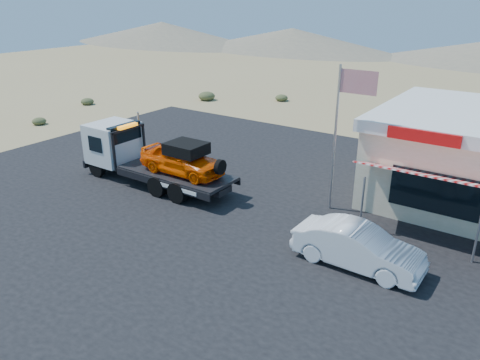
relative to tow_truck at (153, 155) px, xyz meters
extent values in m
plane|color=#998357|center=(3.39, -2.27, -1.44)|extent=(120.00, 120.00, 0.00)
cube|color=black|center=(5.39, 0.73, -1.43)|extent=(32.00, 24.00, 0.02)
cylinder|color=black|center=(-2.97, -0.93, -0.95)|extent=(0.93, 0.28, 0.93)
cylinder|color=black|center=(-2.97, 0.93, -0.95)|extent=(0.93, 0.28, 0.93)
cylinder|color=black|center=(1.20, -0.93, -0.95)|extent=(0.93, 0.51, 0.93)
cylinder|color=black|center=(1.20, 0.93, -0.95)|extent=(0.93, 0.51, 0.93)
cylinder|color=black|center=(2.40, -0.93, -0.95)|extent=(0.93, 0.51, 0.93)
cylinder|color=black|center=(2.40, 0.93, -0.95)|extent=(0.93, 0.51, 0.93)
cube|color=black|center=(0.46, 0.00, -0.81)|extent=(7.60, 0.93, 0.28)
cube|color=silver|center=(-2.69, 0.00, 0.16)|extent=(2.04, 2.18, 1.95)
cube|color=black|center=(-1.81, 0.00, 0.81)|extent=(0.32, 1.85, 0.83)
cube|color=black|center=(-1.54, 0.00, 0.11)|extent=(0.09, 2.04, 1.85)
cube|color=orange|center=(-1.54, 0.00, 1.18)|extent=(0.23, 1.11, 0.14)
cube|color=black|center=(1.48, 0.00, -0.56)|extent=(5.56, 2.13, 0.14)
imported|color=#F54F02|center=(1.85, 0.00, 0.21)|extent=(4.08, 1.64, 1.39)
cube|color=black|center=(2.13, 0.00, 0.73)|extent=(1.67, 1.39, 0.51)
imported|color=silver|center=(10.73, -1.43, -0.71)|extent=(4.32, 1.54, 1.42)
cube|color=red|center=(11.39, 2.47, 2.23)|extent=(2.60, 0.12, 0.45)
cylinder|color=#99999E|center=(9.89, 1.03, -0.32)|extent=(0.08, 0.08, 2.20)
cylinder|color=#99999E|center=(13.89, 1.03, -0.32)|extent=(0.08, 0.08, 2.20)
cylinder|color=#99999E|center=(8.09, 2.23, 1.58)|extent=(0.10, 0.10, 6.00)
cube|color=#B20C14|center=(8.84, 2.23, 3.98)|extent=(1.50, 0.02, 0.90)
ellipsoid|color=#3E4324|center=(-14.39, 3.36, -1.18)|extent=(0.95, 0.95, 0.51)
ellipsoid|color=#3E4324|center=(-16.80, 9.37, -1.16)|extent=(1.05, 1.05, 0.56)
ellipsoid|color=#3E4324|center=(-9.81, 16.33, -1.06)|extent=(1.42, 1.42, 0.76)
ellipsoid|color=#3E4324|center=(-4.37, 19.71, -1.15)|extent=(1.07, 1.07, 0.57)
ellipsoid|color=#3E4324|center=(5.96, 19.36, -1.22)|extent=(0.80, 0.80, 0.43)
cone|color=#726B59|center=(-21.61, 52.73, 0.31)|extent=(36.00, 36.00, 3.50)
cone|color=#726B59|center=(-46.61, 49.73, 0.46)|extent=(40.00, 40.00, 3.80)
camera|label=1|loc=(15.23, -14.74, 7.06)|focal=35.00mm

